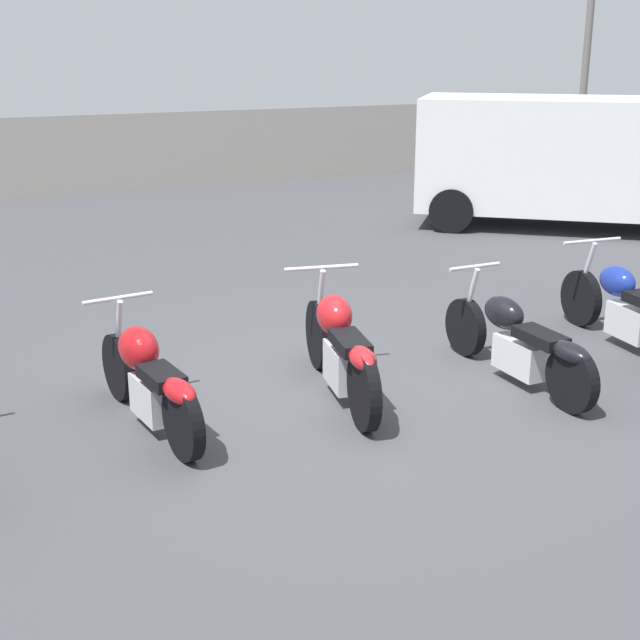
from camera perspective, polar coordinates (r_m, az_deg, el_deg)
ground_plane at (r=7.83m, az=0.35°, el=-4.78°), size 60.00×60.00×0.00m
fence_back at (r=18.42m, az=-14.65°, el=10.19°), size 40.00×0.04×1.54m
motorcycle_slot_1 at (r=7.16m, az=-10.86°, el=-3.77°), size 0.61×1.94×0.95m
motorcycle_slot_2 at (r=7.63m, az=1.33°, el=-1.81°), size 0.69×2.08×1.01m
motorcycle_slot_3 at (r=8.16m, az=12.63°, el=-1.40°), size 0.56×2.12×0.93m
motorcycle_slot_4 at (r=9.38m, az=19.23°, el=0.69°), size 0.70×2.08×0.97m
parked_van at (r=15.12m, az=16.09°, el=10.03°), size 5.06×4.50×2.07m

